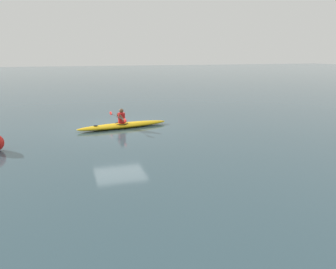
{
  "coord_description": "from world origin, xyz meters",
  "views": [
    {
      "loc": [
        2.46,
        16.19,
        3.54
      ],
      "look_at": [
        -0.66,
        6.14,
        0.97
      ],
      "focal_mm": 35.93,
      "sensor_mm": 36.0,
      "label": 1
    }
  ],
  "objects": [
    {
      "name": "ground_plane",
      "position": [
        0.0,
        0.0,
        0.0
      ],
      "size": [
        160.0,
        160.0,
        0.0
      ],
      "primitive_type": "plane",
      "color": "#334C56"
    },
    {
      "name": "kayak",
      "position": [
        -0.17,
        0.37,
        0.13
      ],
      "size": [
        4.55,
        1.49,
        0.25
      ],
      "color": "#EAB214",
      "rests_on": "ground"
    },
    {
      "name": "kayaker",
      "position": [
        -0.08,
        0.39,
        0.54
      ],
      "size": [
        0.6,
        2.41,
        0.7
      ],
      "color": "red",
      "rests_on": "kayak"
    }
  ]
}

